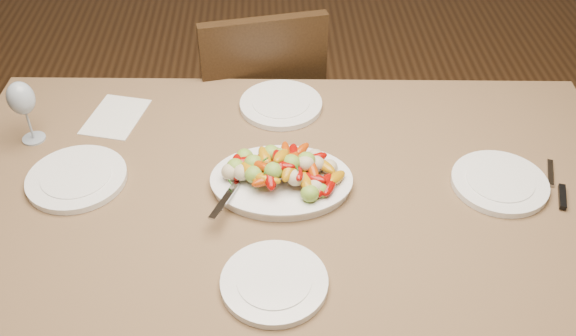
% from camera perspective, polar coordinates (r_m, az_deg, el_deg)
% --- Properties ---
extents(floor, '(6.00, 6.00, 0.00)m').
position_cam_1_polar(floor, '(2.32, -2.97, -14.62)').
color(floor, '#382211').
rests_on(floor, ground).
extents(dining_table, '(1.89, 1.13, 0.76)m').
position_cam_1_polar(dining_table, '(1.98, 0.00, -9.72)').
color(dining_table, brown).
rests_on(dining_table, ground).
extents(chair_far, '(0.49, 0.49, 0.95)m').
position_cam_1_polar(chair_far, '(2.48, -2.81, 5.31)').
color(chair_far, black).
rests_on(chair_far, ground).
extents(serving_platter, '(0.38, 0.29, 0.02)m').
position_cam_1_polar(serving_platter, '(1.70, -0.59, -1.33)').
color(serving_platter, white).
rests_on(serving_platter, dining_table).
extents(roasted_vegetables, '(0.31, 0.22, 0.09)m').
position_cam_1_polar(roasted_vegetables, '(1.66, -0.60, 0.14)').
color(roasted_vegetables, '#7E0602').
rests_on(roasted_vegetables, serving_platter).
extents(serving_spoon, '(0.28, 0.16, 0.03)m').
position_cam_1_polar(serving_spoon, '(1.65, -2.88, -1.22)').
color(serving_spoon, '#9EA0A8').
rests_on(serving_spoon, serving_platter).
extents(plate_left, '(0.27, 0.27, 0.02)m').
position_cam_1_polar(plate_left, '(1.81, -18.26, -0.89)').
color(plate_left, white).
rests_on(plate_left, dining_table).
extents(plate_right, '(0.25, 0.25, 0.02)m').
position_cam_1_polar(plate_right, '(1.79, 18.28, -1.28)').
color(plate_right, white).
rests_on(plate_right, dining_table).
extents(plate_far, '(0.25, 0.25, 0.02)m').
position_cam_1_polar(plate_far, '(1.99, -0.63, 5.65)').
color(plate_far, white).
rests_on(plate_far, dining_table).
extents(plate_near, '(0.24, 0.24, 0.02)m').
position_cam_1_polar(plate_near, '(1.47, -1.23, -10.16)').
color(plate_near, white).
rests_on(plate_near, dining_table).
extents(wine_glass, '(0.08, 0.08, 0.20)m').
position_cam_1_polar(wine_glass, '(1.95, -22.34, 4.75)').
color(wine_glass, '#8C99A5').
rests_on(wine_glass, dining_table).
extents(menu_card, '(0.20, 0.24, 0.00)m').
position_cam_1_polar(menu_card, '(2.02, -15.06, 4.43)').
color(menu_card, silver).
rests_on(menu_card, dining_table).
extents(table_knife, '(0.08, 0.20, 0.01)m').
position_cam_1_polar(table_knife, '(1.84, 22.76, -1.52)').
color(table_knife, '#9EA0A8').
rests_on(table_knife, dining_table).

